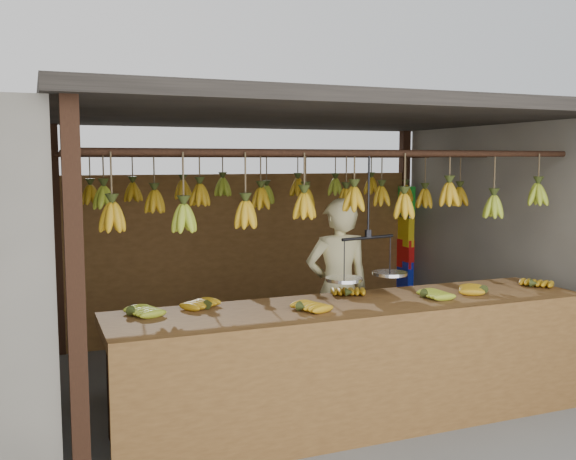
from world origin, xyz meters
name	(u,v)px	position (x,y,z in m)	size (l,w,h in m)	color
ground	(300,375)	(0.00, 0.00, 0.00)	(80.00, 80.00, 0.00)	#5B5B57
stall	(287,158)	(0.00, 0.33, 1.97)	(4.30, 3.30, 2.40)	black
counter	(365,332)	(-0.01, -1.23, 0.71)	(3.65, 0.83, 0.96)	brown
hanging_bananas	(301,197)	(0.00, 0.00, 1.62)	(3.60, 2.25, 0.40)	#B88613
balance_scale	(368,270)	(0.13, -1.00, 1.12)	(0.71, 0.35, 0.94)	black
vendor	(338,289)	(0.28, -0.19, 0.81)	(0.59, 0.39, 1.62)	beige
bag_bundles	(405,240)	(1.94, 1.35, 0.99)	(0.08, 0.26, 1.24)	#199926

